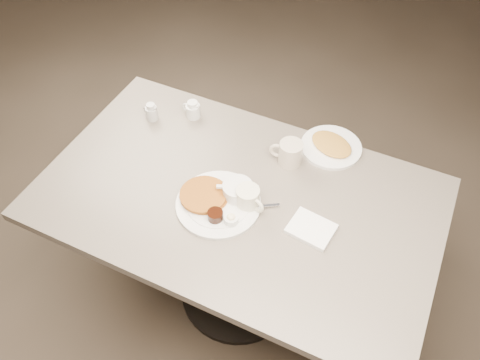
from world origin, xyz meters
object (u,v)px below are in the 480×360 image
at_px(creamer_right, 152,112).
at_px(hash_plate, 331,146).
at_px(main_plate, 220,199).
at_px(coffee_mug_far, 290,153).
at_px(creamer_left, 193,110).
at_px(diner_table, 238,222).
at_px(coffee_mug_near, 248,198).

xyz_separation_m(creamer_right, hash_plate, (0.76, 0.16, -0.02)).
bearing_deg(main_plate, coffee_mug_far, 63.47).
xyz_separation_m(creamer_left, hash_plate, (0.61, 0.07, -0.02)).
height_order(diner_table, hash_plate, hash_plate).
distance_m(main_plate, creamer_right, 0.56).
height_order(diner_table, coffee_mug_near, coffee_mug_near).
bearing_deg(coffee_mug_far, creamer_left, 171.14).
bearing_deg(coffee_mug_far, diner_table, -113.97).
distance_m(diner_table, creamer_right, 0.61).
distance_m(main_plate, creamer_left, 0.50).
bearing_deg(diner_table, main_plate, -125.87).
distance_m(coffee_mug_far, creamer_right, 0.63).
bearing_deg(main_plate, creamer_left, 130.59).
bearing_deg(hash_plate, coffee_mug_near, -113.53).
xyz_separation_m(main_plate, coffee_mug_near, (0.10, 0.03, 0.02)).
relative_size(coffee_mug_near, creamer_left, 1.35).
bearing_deg(creamer_right, creamer_left, 30.37).
bearing_deg(diner_table, creamer_left, 139.07).
xyz_separation_m(diner_table, hash_plate, (0.24, 0.39, 0.18)).
height_order(coffee_mug_near, creamer_right, coffee_mug_near).
bearing_deg(main_plate, coffee_mug_near, 17.92).
bearing_deg(hash_plate, diner_table, -121.45).
height_order(coffee_mug_far, creamer_left, coffee_mug_far).
bearing_deg(main_plate, creamer_right, 148.77).
xyz_separation_m(main_plate, hash_plate, (0.28, 0.45, -0.01)).
bearing_deg(creamer_left, creamer_right, -149.63).
xyz_separation_m(main_plate, coffee_mug_far, (0.15, 0.31, 0.03)).
height_order(coffee_mug_far, creamer_right, coffee_mug_far).
distance_m(coffee_mug_far, hash_plate, 0.20).
xyz_separation_m(main_plate, creamer_right, (-0.48, 0.29, 0.01)).
relative_size(main_plate, coffee_mug_near, 3.17).
bearing_deg(main_plate, hash_plate, 57.94).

